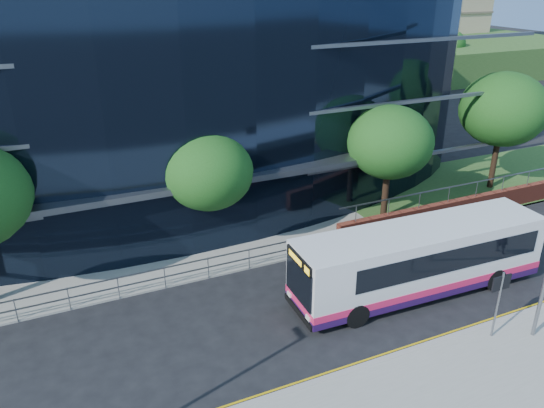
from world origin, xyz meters
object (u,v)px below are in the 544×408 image
tree_far_d (503,109)px  tree_dist_e (351,51)px  tree_far_b (208,172)px  city_bus (421,258)px  street_sign (500,291)px  tree_far_c (390,142)px  tree_dist_f (448,44)px

tree_far_d → tree_dist_e: bearing=75.1°
tree_far_b → city_bus: tree_far_b is taller
tree_dist_e → city_bus: (-19.94, -37.75, -2.90)m
tree_dist_e → tree_far_b: bearing=-131.5°
street_sign → tree_far_c: tree_far_c is taller
tree_far_b → tree_far_c: 10.02m
tree_far_d → tree_dist_f: 40.01m
street_sign → tree_far_b: bearing=124.1°
tree_far_c → tree_dist_e: 35.36m
street_sign → tree_far_d: 16.61m
tree_far_d → tree_dist_e: 31.06m
tree_far_c → tree_far_b: bearing=177.1°
tree_far_c → city_bus: bearing=-113.5°
tree_far_b → tree_dist_f: (43.00, 32.50, 0.00)m
tree_far_c → street_sign: bearing=-103.3°
tree_dist_f → city_bus: bearing=-132.1°
tree_dist_e → city_bus: tree_dist_e is taller
tree_dist_f → tree_far_d: bearing=-126.9°
city_bus → tree_far_b: bearing=136.1°
tree_dist_f → tree_far_c: bearing=-135.0°
street_sign → tree_dist_e: 45.99m
street_sign → tree_far_d: (11.50, 11.59, 3.04)m
tree_far_d → tree_dist_f: (24.00, 32.00, -0.98)m
tree_far_c → city_bus: (-2.94, -6.75, -2.90)m
tree_far_b → tree_far_c: bearing=-2.9°
city_bus → tree_dist_f: bearing=49.8°
tree_far_b → city_bus: size_ratio=0.53×
tree_far_c → tree_dist_e: size_ratio=1.00×
street_sign → tree_dist_e: (19.50, 41.59, 2.39)m
tree_dist_f → street_sign: bearing=-129.2°
tree_far_b → city_bus: 10.44m
tree_far_b → tree_dist_f: 53.90m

